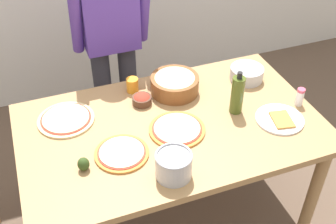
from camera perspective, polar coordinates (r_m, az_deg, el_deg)
name	(u,v)px	position (r m, az deg, el deg)	size (l,w,h in m)	color
ground	(171,214)	(2.79, 0.37, -13.68)	(8.00, 8.00, 0.00)	brown
dining_table	(171,137)	(2.29, 0.44, -3.48)	(1.60, 0.96, 0.76)	#A37A4C
person_cook	(111,34)	(2.71, -7.74, 10.45)	(0.49, 0.25, 1.62)	#2D2D38
pizza_raw_on_board	(66,119)	(2.32, -13.68, -0.94)	(0.31, 0.31, 0.02)	beige
pizza_cooked_on_tray	(177,129)	(2.19, 1.23, -2.34)	(0.30, 0.30, 0.02)	#C67A33
pizza_second_cooked	(122,153)	(2.08, -6.31, -5.55)	(0.27, 0.27, 0.02)	#C67A33
plate_with_slice	(280,119)	(2.34, 14.96, -0.94)	(0.26, 0.26, 0.02)	white
popcorn_bowl	(175,83)	(2.43, 0.91, 3.96)	(0.28, 0.28, 0.11)	brown
mixing_bowl_steel	(247,74)	(2.60, 10.62, 5.15)	(0.20, 0.20, 0.08)	#B7B7BC
small_sauce_bowl	(142,99)	(2.36, -3.56, 1.73)	(0.11, 0.11, 0.06)	#4C2D1E
olive_oil_bottle	(237,95)	(2.28, 9.39, 2.35)	(0.07, 0.07, 0.26)	#47561E
steel_pot	(174,165)	(1.93, 0.77, -7.19)	(0.17, 0.17, 0.13)	#B7B7BC
cup_orange	(132,85)	(2.46, -4.86, 3.68)	(0.07, 0.07, 0.09)	orange
salt_shaker	(300,97)	(2.45, 17.46, 1.98)	(0.04, 0.04, 0.11)	white
avocado	(83,164)	(2.01, -11.41, -6.95)	(0.06, 0.06, 0.07)	#2D4219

